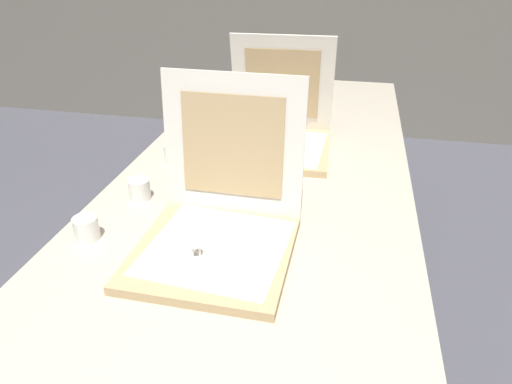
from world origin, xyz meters
name	(u,v)px	position (x,y,z in m)	size (l,w,h in m)	color
table	(262,195)	(0.00, 0.64, 0.71)	(0.87, 2.34, 0.76)	#BCB29E
pizza_box_front	(218,226)	(-0.03, 0.30, 0.81)	(0.35, 0.39, 0.37)	tan
pizza_box_middle	(278,134)	(0.01, 0.90, 0.81)	(0.36, 0.37, 0.36)	tan
cup_white_mid	(173,153)	(-0.31, 0.72, 0.79)	(0.06, 0.06, 0.06)	white
cup_white_near_center	(139,189)	(-0.31, 0.47, 0.79)	(0.06, 0.06, 0.06)	white
cup_white_near_left	(86,228)	(-0.35, 0.26, 0.79)	(0.06, 0.06, 0.06)	white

